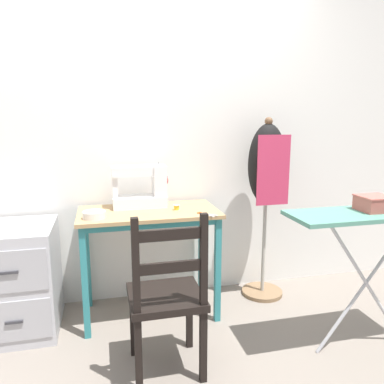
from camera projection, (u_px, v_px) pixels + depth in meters
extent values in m
plane|color=gray|center=(156.00, 331.00, 2.48)|extent=(14.00, 14.00, 0.00)
cube|color=silver|center=(142.00, 134.00, 2.77)|extent=(10.00, 0.05, 2.55)
cube|color=tan|center=(149.00, 212.00, 2.57)|extent=(0.95, 0.51, 0.02)
cube|color=teal|center=(153.00, 225.00, 2.37)|extent=(0.87, 0.03, 0.04)
cube|color=teal|center=(85.00, 284.00, 2.34)|extent=(0.04, 0.04, 0.74)
cube|color=teal|center=(218.00, 270.00, 2.54)|extent=(0.04, 0.04, 0.74)
cube|color=teal|center=(87.00, 259.00, 2.75)|extent=(0.04, 0.04, 0.74)
cube|color=teal|center=(201.00, 249.00, 2.95)|extent=(0.04, 0.04, 0.74)
cube|color=white|center=(140.00, 201.00, 2.67)|extent=(0.38, 0.19, 0.08)
cube|color=white|center=(159.00, 180.00, 2.67)|extent=(0.09, 0.16, 0.22)
cube|color=white|center=(136.00, 171.00, 2.62)|extent=(0.33, 0.14, 0.07)
cube|color=white|center=(115.00, 187.00, 2.61)|extent=(0.04, 0.10, 0.15)
cylinder|color=#B22D2D|center=(166.00, 180.00, 2.69)|extent=(0.02, 0.06, 0.06)
cylinder|color=#99999E|center=(159.00, 163.00, 2.65)|extent=(0.01, 0.01, 0.02)
cylinder|color=silver|center=(94.00, 215.00, 2.36)|extent=(0.14, 0.14, 0.05)
cylinder|color=gray|center=(94.00, 212.00, 2.36)|extent=(0.11, 0.11, 0.01)
cube|color=silver|center=(209.00, 214.00, 2.45)|extent=(0.09, 0.09, 0.00)
cube|color=silver|center=(208.00, 215.00, 2.44)|extent=(0.07, 0.11, 0.00)
torus|color=#DB511E|center=(199.00, 213.00, 2.49)|extent=(0.03, 0.03, 0.01)
torus|color=#DB511E|center=(200.00, 213.00, 2.50)|extent=(0.03, 0.03, 0.01)
cylinder|color=yellow|center=(177.00, 208.00, 2.57)|extent=(0.04, 0.04, 0.04)
cylinder|color=beige|center=(176.00, 205.00, 2.57)|extent=(0.04, 0.04, 0.00)
cylinder|color=beige|center=(177.00, 210.00, 2.57)|extent=(0.04, 0.04, 0.00)
cube|color=black|center=(166.00, 297.00, 2.04)|extent=(0.40, 0.38, 0.04)
cube|color=black|center=(133.00, 323.00, 2.20)|extent=(0.04, 0.04, 0.41)
cube|color=black|center=(189.00, 316.00, 2.28)|extent=(0.04, 0.04, 0.41)
cube|color=black|center=(139.00, 356.00, 1.89)|extent=(0.04, 0.04, 0.41)
cube|color=black|center=(203.00, 346.00, 1.97)|extent=(0.04, 0.04, 0.41)
cube|color=black|center=(136.00, 266.00, 1.80)|extent=(0.04, 0.04, 0.48)
cube|color=black|center=(204.00, 260.00, 1.88)|extent=(0.04, 0.04, 0.48)
cube|color=black|center=(170.00, 235.00, 1.81)|extent=(0.34, 0.02, 0.06)
cube|color=black|center=(171.00, 267.00, 1.84)|extent=(0.34, 0.02, 0.06)
cube|color=#B7B7BC|center=(21.00, 279.00, 2.45)|extent=(0.45, 0.53, 0.71)
cube|color=#A8A8AD|center=(9.00, 272.00, 2.16)|extent=(0.42, 0.01, 0.26)
cube|color=#333338|center=(9.00, 273.00, 2.15)|extent=(0.10, 0.01, 0.02)
cube|color=#A8A8AD|center=(14.00, 322.00, 2.22)|extent=(0.42, 0.01, 0.26)
cube|color=#333338|center=(14.00, 322.00, 2.21)|extent=(0.10, 0.01, 0.02)
cylinder|color=#846647|center=(262.00, 292.00, 3.01)|extent=(0.32, 0.32, 0.03)
cylinder|color=#ADA89E|center=(264.00, 242.00, 2.92)|extent=(0.03, 0.03, 0.80)
ellipsoid|color=black|center=(267.00, 164.00, 2.81)|extent=(0.29, 0.21, 0.61)
sphere|color=brown|center=(269.00, 121.00, 2.74)|extent=(0.06, 0.06, 0.06)
cube|color=#C63356|center=(273.00, 170.00, 2.71)|extent=(0.25, 0.01, 0.51)
cube|color=#518E7A|center=(373.00, 213.00, 2.16)|extent=(1.00, 0.32, 0.02)
cylinder|color=#B7B7BC|center=(366.00, 283.00, 2.24)|extent=(0.62, 0.02, 0.85)
cylinder|color=#B7B7BC|center=(366.00, 283.00, 2.24)|extent=(0.62, 0.02, 0.85)
cube|color=#AD564C|center=(374.00, 204.00, 2.17)|extent=(0.18, 0.16, 0.08)
cube|color=#BE5F54|center=(375.00, 197.00, 2.16)|extent=(0.18, 0.17, 0.01)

